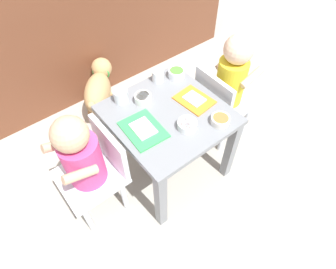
{
  "coord_description": "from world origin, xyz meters",
  "views": [
    {
      "loc": [
        -0.57,
        -0.72,
        1.41
      ],
      "look_at": [
        0.0,
        0.0,
        0.3
      ],
      "focal_mm": 30.18,
      "sensor_mm": 36.0,
      "label": 1
    }
  ],
  "objects_px": {
    "food_tray_left": "(143,129)",
    "water_cup_right": "(158,76)",
    "veggie_bowl_far": "(177,73)",
    "cereal_bowl_left_side": "(187,125)",
    "seated_child_left": "(85,158)",
    "food_tray_right": "(194,100)",
    "veggie_bowl_near": "(220,120)",
    "seated_child_right": "(230,80)",
    "water_cup_left": "(121,97)",
    "dog": "(99,88)",
    "cereal_bowl_right_side": "(143,98)",
    "dining_table": "(168,125)"
  },
  "relations": [
    {
      "from": "veggie_bowl_far",
      "to": "seated_child_left",
      "type": "bearing_deg",
      "value": -167.26
    },
    {
      "from": "water_cup_right",
      "to": "cereal_bowl_left_side",
      "type": "bearing_deg",
      "value": -105.84
    },
    {
      "from": "food_tray_left",
      "to": "water_cup_right",
      "type": "xyz_separation_m",
      "value": [
        0.26,
        0.23,
        0.02
      ]
    },
    {
      "from": "water_cup_right",
      "to": "veggie_bowl_near",
      "type": "height_order",
      "value": "water_cup_right"
    },
    {
      "from": "water_cup_left",
      "to": "cereal_bowl_right_side",
      "type": "height_order",
      "value": "water_cup_left"
    },
    {
      "from": "water_cup_left",
      "to": "veggie_bowl_far",
      "type": "xyz_separation_m",
      "value": [
        0.33,
        -0.02,
        -0.01
      ]
    },
    {
      "from": "dog",
      "to": "veggie_bowl_far",
      "type": "height_order",
      "value": "veggie_bowl_far"
    },
    {
      "from": "water_cup_left",
      "to": "cereal_bowl_left_side",
      "type": "xyz_separation_m",
      "value": [
        0.14,
        -0.33,
        -0.01
      ]
    },
    {
      "from": "water_cup_left",
      "to": "cereal_bowl_left_side",
      "type": "distance_m",
      "value": 0.36
    },
    {
      "from": "dining_table",
      "to": "food_tray_right",
      "type": "xyz_separation_m",
      "value": [
        0.15,
        -0.01,
        0.09
      ]
    },
    {
      "from": "cereal_bowl_left_side",
      "to": "veggie_bowl_far",
      "type": "bearing_deg",
      "value": 57.89
    },
    {
      "from": "cereal_bowl_left_side",
      "to": "dog",
      "type": "bearing_deg",
      "value": 95.26
    },
    {
      "from": "dining_table",
      "to": "water_cup_left",
      "type": "relative_size",
      "value": 7.63
    },
    {
      "from": "water_cup_left",
      "to": "cereal_bowl_right_side",
      "type": "distance_m",
      "value": 0.11
    },
    {
      "from": "cereal_bowl_right_side",
      "to": "seated_child_left",
      "type": "bearing_deg",
      "value": -165.79
    },
    {
      "from": "water_cup_right",
      "to": "seated_child_right",
      "type": "bearing_deg",
      "value": -34.39
    },
    {
      "from": "food_tray_right",
      "to": "water_cup_left",
      "type": "relative_size",
      "value": 2.7
    },
    {
      "from": "food_tray_left",
      "to": "cereal_bowl_left_side",
      "type": "relative_size",
      "value": 2.41
    },
    {
      "from": "seated_child_right",
      "to": "cereal_bowl_right_side",
      "type": "height_order",
      "value": "seated_child_right"
    },
    {
      "from": "seated_child_right",
      "to": "water_cup_left",
      "type": "relative_size",
      "value": 9.88
    },
    {
      "from": "cereal_bowl_right_side",
      "to": "cereal_bowl_left_side",
      "type": "relative_size",
      "value": 0.93
    },
    {
      "from": "food_tray_left",
      "to": "cereal_bowl_left_side",
      "type": "height_order",
      "value": "cereal_bowl_left_side"
    },
    {
      "from": "water_cup_left",
      "to": "cereal_bowl_left_side",
      "type": "height_order",
      "value": "water_cup_left"
    },
    {
      "from": "veggie_bowl_far",
      "to": "veggie_bowl_near",
      "type": "relative_size",
      "value": 1.0
    },
    {
      "from": "dining_table",
      "to": "dog",
      "type": "bearing_deg",
      "value": 95.41
    },
    {
      "from": "veggie_bowl_near",
      "to": "cereal_bowl_left_side",
      "type": "distance_m",
      "value": 0.15
    },
    {
      "from": "veggie_bowl_near",
      "to": "veggie_bowl_far",
      "type": "bearing_deg",
      "value": 81.74
    },
    {
      "from": "veggie_bowl_far",
      "to": "veggie_bowl_near",
      "type": "xyz_separation_m",
      "value": [
        -0.05,
        -0.37,
        -0.0
      ]
    },
    {
      "from": "dining_table",
      "to": "water_cup_right",
      "type": "xyz_separation_m",
      "value": [
        0.11,
        0.22,
        0.11
      ]
    },
    {
      "from": "seated_child_left",
      "to": "veggie_bowl_far",
      "type": "bearing_deg",
      "value": 12.74
    },
    {
      "from": "water_cup_right",
      "to": "water_cup_left",
      "type": "bearing_deg",
      "value": -177.08
    },
    {
      "from": "dining_table",
      "to": "water_cup_right",
      "type": "distance_m",
      "value": 0.27
    },
    {
      "from": "seated_child_left",
      "to": "water_cup_right",
      "type": "bearing_deg",
      "value": 18.54
    },
    {
      "from": "seated_child_left",
      "to": "seated_child_right",
      "type": "height_order",
      "value": "seated_child_right"
    },
    {
      "from": "seated_child_left",
      "to": "food_tray_right",
      "type": "xyz_separation_m",
      "value": [
        0.57,
        -0.05,
        0.04
      ]
    },
    {
      "from": "seated_child_right",
      "to": "water_cup_right",
      "type": "relative_size",
      "value": 11.09
    },
    {
      "from": "dining_table",
      "to": "food_tray_left",
      "type": "xyz_separation_m",
      "value": [
        -0.15,
        -0.01,
        0.09
      ]
    },
    {
      "from": "dog",
      "to": "seated_child_left",
      "type": "bearing_deg",
      "value": -121.19
    },
    {
      "from": "veggie_bowl_near",
      "to": "seated_child_left",
      "type": "bearing_deg",
      "value": 157.67
    },
    {
      "from": "food_tray_left",
      "to": "water_cup_right",
      "type": "height_order",
      "value": "water_cup_right"
    },
    {
      "from": "veggie_bowl_far",
      "to": "veggie_bowl_near",
      "type": "height_order",
      "value": "veggie_bowl_far"
    },
    {
      "from": "veggie_bowl_far",
      "to": "cereal_bowl_left_side",
      "type": "relative_size",
      "value": 0.98
    },
    {
      "from": "food_tray_right",
      "to": "veggie_bowl_near",
      "type": "height_order",
      "value": "veggie_bowl_near"
    },
    {
      "from": "water_cup_right",
      "to": "cereal_bowl_right_side",
      "type": "xyz_separation_m",
      "value": [
        -0.15,
        -0.08,
        -0.0
      ]
    },
    {
      "from": "water_cup_left",
      "to": "veggie_bowl_far",
      "type": "distance_m",
      "value": 0.33
    },
    {
      "from": "dining_table",
      "to": "seated_child_right",
      "type": "distance_m",
      "value": 0.43
    },
    {
      "from": "veggie_bowl_near",
      "to": "cereal_bowl_right_side",
      "type": "height_order",
      "value": "cereal_bowl_right_side"
    },
    {
      "from": "food_tray_left",
      "to": "water_cup_right",
      "type": "relative_size",
      "value": 3.42
    },
    {
      "from": "seated_child_left",
      "to": "food_tray_right",
      "type": "bearing_deg",
      "value": -5.28
    },
    {
      "from": "food_tray_right",
      "to": "cereal_bowl_right_side",
      "type": "xyz_separation_m",
      "value": [
        -0.2,
        0.15,
        0.02
      ]
    }
  ]
}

